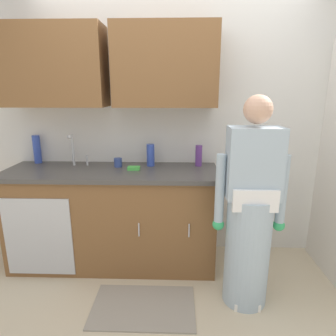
{
  "coord_description": "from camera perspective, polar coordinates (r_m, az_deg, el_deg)",
  "views": [
    {
      "loc": [
        0.06,
        -1.87,
        1.65
      ],
      "look_at": [
        -0.02,
        0.55,
        1.0
      ],
      "focal_mm": 31.28,
      "sensor_mm": 36.0,
      "label": 1
    }
  ],
  "objects": [
    {
      "name": "bottle_dish_liquid",
      "position": [
        2.81,
        6.0,
        2.4
      ],
      "size": [
        0.06,
        0.06,
        0.2
      ],
      "primitive_type": "cylinder",
      "color": "#66388C",
      "rests_on": "countertop"
    },
    {
      "name": "sponge",
      "position": [
        2.7,
        -6.68,
        -0.03
      ],
      "size": [
        0.11,
        0.07,
        0.03
      ],
      "primitive_type": "cube",
      "color": "#4CBF4C",
      "rests_on": "countertop"
    },
    {
      "name": "floor_mat",
      "position": [
        2.54,
        -4.81,
        -25.35
      ],
      "size": [
        0.8,
        0.5,
        0.01
      ],
      "primitive_type": "cube",
      "color": "gray",
      "rests_on": "ground"
    },
    {
      "name": "counter_cabinet",
      "position": [
        2.9,
        -10.61,
        -9.7
      ],
      "size": [
        1.9,
        0.62,
        0.9
      ],
      "color": "brown",
      "rests_on": "ground"
    },
    {
      "name": "ground_plane",
      "position": [
        2.49,
        0.09,
        -26.37
      ],
      "size": [
        9.0,
        9.0,
        0.0
      ],
      "primitive_type": "plane",
      "color": "beige"
    },
    {
      "name": "bottle_water_short",
      "position": [
        2.8,
        -3.42,
        2.52
      ],
      "size": [
        0.07,
        0.07,
        0.21
      ],
      "primitive_type": "cylinder",
      "color": "#334CB2",
      "rests_on": "countertop"
    },
    {
      "name": "sink",
      "position": [
        2.85,
        -17.98,
        -0.49
      ],
      "size": [
        0.5,
        0.36,
        0.35
      ],
      "color": "#B7BABF",
      "rests_on": "counter_cabinet"
    },
    {
      "name": "person_at_sink",
      "position": [
        2.32,
        15.58,
        -9.9
      ],
      "size": [
        0.55,
        0.34,
        1.62
      ],
      "color": "white",
      "rests_on": "ground"
    },
    {
      "name": "countertop",
      "position": [
        2.74,
        -11.0,
        -0.72
      ],
      "size": [
        1.96,
        0.66,
        0.04
      ],
      "primitive_type": "cube",
      "color": "#474442",
      "rests_on": "counter_cabinet"
    },
    {
      "name": "cup_by_sink",
      "position": [
        2.82,
        -9.71,
        1.07
      ],
      "size": [
        0.08,
        0.08,
        0.08
      ],
      "primitive_type": "cylinder",
      "color": "#33478C",
      "rests_on": "countertop"
    },
    {
      "name": "kitchen_wall_with_uppers",
      "position": [
        2.88,
        -2.07,
        11.51
      ],
      "size": [
        4.8,
        0.44,
        2.7
      ],
      "color": "silver",
      "rests_on": "ground"
    },
    {
      "name": "bottle_water_tall",
      "position": [
        3.19,
        -24.16,
        3.35
      ],
      "size": [
        0.07,
        0.07,
        0.28
      ],
      "primitive_type": "cylinder",
      "color": "#334CB2",
      "rests_on": "countertop"
    }
  ]
}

